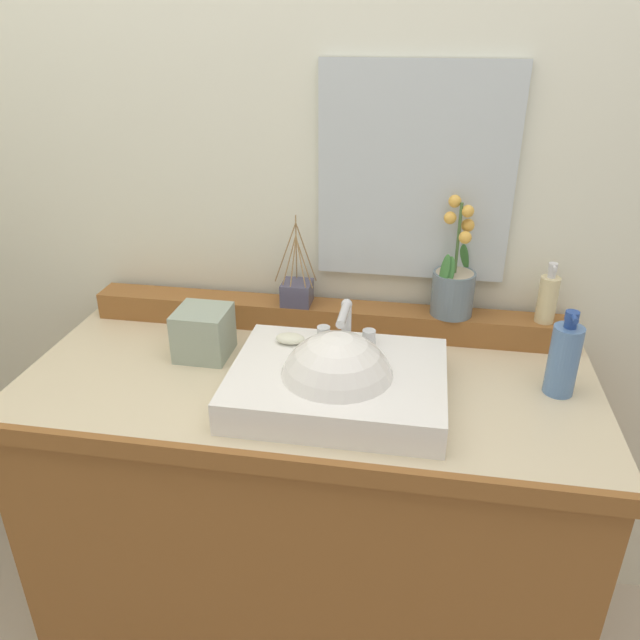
# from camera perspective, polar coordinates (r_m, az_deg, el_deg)

# --- Properties ---
(floor) EXTENTS (3.25, 3.81, 0.10)m
(floor) POSITION_cam_1_polar(r_m,az_deg,el_deg) (2.14, -0.88, -27.08)
(floor) COLOR #C1B39E
(floor) RESTS_ON ground
(wall_back) EXTENTS (3.25, 0.20, 2.46)m
(wall_back) POSITION_cam_1_polar(r_m,az_deg,el_deg) (1.75, 1.42, 11.88)
(wall_back) COLOR silver
(wall_back) RESTS_ON ground
(vanity_cabinet) EXTENTS (1.38, 0.64, 0.89)m
(vanity_cabinet) POSITION_cam_1_polar(r_m,az_deg,el_deg) (1.77, -1.00, -17.46)
(vanity_cabinet) COLOR brown
(vanity_cabinet) RESTS_ON ground
(back_ledge) EXTENTS (1.30, 0.09, 0.07)m
(back_ledge) POSITION_cam_1_polar(r_m,az_deg,el_deg) (1.71, 0.48, 0.31)
(back_ledge) COLOR brown
(back_ledge) RESTS_ON vanity_cabinet
(sink_basin) EXTENTS (0.48, 0.37, 0.28)m
(sink_basin) POSITION_cam_1_polar(r_m,az_deg,el_deg) (1.39, 1.61, -6.09)
(sink_basin) COLOR white
(sink_basin) RESTS_ON vanity_cabinet
(soap_bar) EXTENTS (0.07, 0.04, 0.02)m
(soap_bar) POSITION_cam_1_polar(r_m,az_deg,el_deg) (1.48, -2.76, -1.71)
(soap_bar) COLOR silver
(soap_bar) RESTS_ON sink_basin
(potted_plant) EXTENTS (0.11, 0.12, 0.32)m
(potted_plant) POSITION_cam_1_polar(r_m,az_deg,el_deg) (1.64, 12.21, 3.23)
(potted_plant) COLOR slate
(potted_plant) RESTS_ON back_ledge
(soap_dispenser) EXTENTS (0.05, 0.05, 0.16)m
(soap_dispenser) POSITION_cam_1_polar(r_m,az_deg,el_deg) (1.67, 20.24, 1.92)
(soap_dispenser) COLOR beige
(soap_dispenser) RESTS_ON back_ledge
(reed_diffuser) EXTENTS (0.11, 0.09, 0.25)m
(reed_diffuser) POSITION_cam_1_polar(r_m,az_deg,el_deg) (1.69, -2.14, 2.62)
(reed_diffuser) COLOR #48455E
(reed_diffuser) RESTS_ON back_ledge
(lotion_bottle) EXTENTS (0.07, 0.07, 0.21)m
(lotion_bottle) POSITION_cam_1_polar(r_m,az_deg,el_deg) (1.50, 21.55, -3.33)
(lotion_bottle) COLOR #557AAC
(lotion_bottle) RESTS_ON vanity_cabinet
(tissue_box) EXTENTS (0.13, 0.13, 0.13)m
(tissue_box) POSITION_cam_1_polar(r_m,az_deg,el_deg) (1.59, -10.68, -1.14)
(tissue_box) COLOR #94A290
(tissue_box) RESTS_ON vanity_cabinet
(mirror) EXTENTS (0.49, 0.02, 0.54)m
(mirror) POSITION_cam_1_polar(r_m,az_deg,el_deg) (1.61, 8.77, 13.10)
(mirror) COLOR silver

